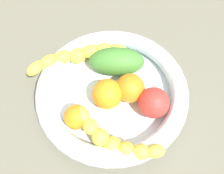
{
  "coord_description": "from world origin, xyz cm",
  "views": [
    {
      "loc": [
        -21.71,
        12.26,
        50.93
      ],
      "look_at": [
        0.0,
        0.0,
        7.6
      ],
      "focal_mm": 35.65,
      "sensor_mm": 36.0,
      "label": 1
    }
  ],
  "objects_px": {
    "banana_draped_left": "(114,141)",
    "mango_green": "(117,61)",
    "banana_draped_right": "(77,56)",
    "orange_mid_left": "(76,117)",
    "orange_front": "(107,94)",
    "orange_mid_right": "(130,88)",
    "tomato_red": "(154,103)",
    "fruit_bowl": "(112,91)"
  },
  "relations": [
    {
      "from": "fruit_bowl",
      "to": "orange_mid_left",
      "type": "distance_m",
      "value": 0.1
    },
    {
      "from": "orange_mid_left",
      "to": "orange_mid_right",
      "type": "xyz_separation_m",
      "value": [
        0.0,
        -0.13,
        0.01
      ]
    },
    {
      "from": "banana_draped_right",
      "to": "mango_green",
      "type": "height_order",
      "value": "mango_green"
    },
    {
      "from": "banana_draped_right",
      "to": "fruit_bowl",
      "type": "bearing_deg",
      "value": -165.24
    },
    {
      "from": "fruit_bowl",
      "to": "banana_draped_right",
      "type": "height_order",
      "value": "banana_draped_right"
    },
    {
      "from": "fruit_bowl",
      "to": "banana_draped_left",
      "type": "distance_m",
      "value": 0.12
    },
    {
      "from": "mango_green",
      "to": "banana_draped_right",
      "type": "bearing_deg",
      "value": 49.96
    },
    {
      "from": "banana_draped_left",
      "to": "orange_front",
      "type": "xyz_separation_m",
      "value": [
        0.1,
        -0.04,
        0.0
      ]
    },
    {
      "from": "orange_mid_right",
      "to": "orange_mid_left",
      "type": "bearing_deg",
      "value": 90.39
    },
    {
      "from": "banana_draped_left",
      "to": "banana_draped_right",
      "type": "relative_size",
      "value": 0.71
    },
    {
      "from": "banana_draped_right",
      "to": "mango_green",
      "type": "bearing_deg",
      "value": -130.04
    },
    {
      "from": "banana_draped_left",
      "to": "tomato_red",
      "type": "height_order",
      "value": "tomato_red"
    },
    {
      "from": "banana_draped_right",
      "to": "orange_mid_left",
      "type": "xyz_separation_m",
      "value": [
        -0.14,
        0.07,
        -0.01
      ]
    },
    {
      "from": "orange_front",
      "to": "orange_mid_left",
      "type": "xyz_separation_m",
      "value": [
        -0.01,
        0.08,
        -0.01
      ]
    },
    {
      "from": "orange_front",
      "to": "orange_mid_left",
      "type": "relative_size",
      "value": 1.26
    },
    {
      "from": "banana_draped_right",
      "to": "orange_front",
      "type": "relative_size",
      "value": 3.59
    },
    {
      "from": "banana_draped_left",
      "to": "mango_green",
      "type": "height_order",
      "value": "mango_green"
    },
    {
      "from": "orange_front",
      "to": "orange_mid_left",
      "type": "distance_m",
      "value": 0.08
    },
    {
      "from": "orange_mid_right",
      "to": "tomato_red",
      "type": "xyz_separation_m",
      "value": [
        -0.06,
        -0.02,
        0.0
      ]
    },
    {
      "from": "tomato_red",
      "to": "orange_mid_left",
      "type": "bearing_deg",
      "value": 70.78
    },
    {
      "from": "mango_green",
      "to": "tomato_red",
      "type": "distance_m",
      "value": 0.13
    },
    {
      "from": "mango_green",
      "to": "banana_draped_left",
      "type": "bearing_deg",
      "value": 148.45
    },
    {
      "from": "orange_front",
      "to": "mango_green",
      "type": "xyz_separation_m",
      "value": [
        0.07,
        -0.06,
        -0.0
      ]
    },
    {
      "from": "orange_mid_left",
      "to": "tomato_red",
      "type": "distance_m",
      "value": 0.17
    },
    {
      "from": "fruit_bowl",
      "to": "tomato_red",
      "type": "bearing_deg",
      "value": -144.26
    },
    {
      "from": "banana_draped_right",
      "to": "orange_mid_left",
      "type": "height_order",
      "value": "banana_draped_right"
    },
    {
      "from": "orange_front",
      "to": "orange_mid_left",
      "type": "height_order",
      "value": "orange_front"
    },
    {
      "from": "banana_draped_left",
      "to": "orange_mid_right",
      "type": "height_order",
      "value": "orange_mid_right"
    },
    {
      "from": "orange_front",
      "to": "orange_mid_left",
      "type": "bearing_deg",
      "value": 98.63
    },
    {
      "from": "orange_front",
      "to": "mango_green",
      "type": "distance_m",
      "value": 0.09
    },
    {
      "from": "orange_front",
      "to": "orange_mid_right",
      "type": "bearing_deg",
      "value": -102.6
    },
    {
      "from": "orange_mid_right",
      "to": "mango_green",
      "type": "bearing_deg",
      "value": -8.25
    },
    {
      "from": "banana_draped_right",
      "to": "orange_mid_right",
      "type": "bearing_deg",
      "value": -155.73
    },
    {
      "from": "orange_mid_left",
      "to": "mango_green",
      "type": "distance_m",
      "value": 0.16
    },
    {
      "from": "mango_green",
      "to": "tomato_red",
      "type": "xyz_separation_m",
      "value": [
        -0.13,
        -0.01,
        0.0
      ]
    },
    {
      "from": "fruit_bowl",
      "to": "mango_green",
      "type": "relative_size",
      "value": 2.64
    },
    {
      "from": "orange_mid_left",
      "to": "tomato_red",
      "type": "bearing_deg",
      "value": -109.22
    },
    {
      "from": "fruit_bowl",
      "to": "banana_draped_right",
      "type": "xyz_separation_m",
      "value": [
        0.12,
        0.03,
        0.02
      ]
    },
    {
      "from": "fruit_bowl",
      "to": "mango_green",
      "type": "bearing_deg",
      "value": -39.14
    },
    {
      "from": "banana_draped_left",
      "to": "mango_green",
      "type": "distance_m",
      "value": 0.19
    },
    {
      "from": "orange_mid_left",
      "to": "tomato_red",
      "type": "relative_size",
      "value": 0.8
    },
    {
      "from": "fruit_bowl",
      "to": "banana_draped_right",
      "type": "distance_m",
      "value": 0.12
    }
  ]
}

